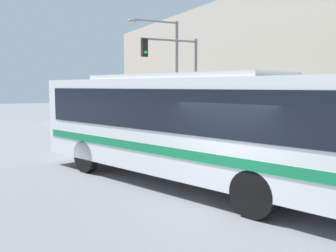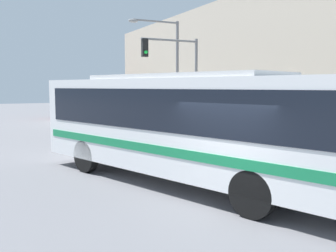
{
  "view_description": "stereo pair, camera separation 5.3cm",
  "coord_description": "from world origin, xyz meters",
  "px_view_note": "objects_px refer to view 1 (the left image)",
  "views": [
    {
      "loc": [
        -5.18,
        -6.87,
        2.88
      ],
      "look_at": [
        1.03,
        5.61,
        1.39
      ],
      "focal_mm": 40.0,
      "sensor_mm": 36.0,
      "label": 1
    },
    {
      "loc": [
        -5.13,
        -6.89,
        2.88
      ],
      "look_at": [
        1.03,
        5.61,
        1.39
      ],
      "focal_mm": 40.0,
      "sensor_mm": 36.0,
      "label": 2
    }
  ],
  "objects_px": {
    "fire_hydrant": "(288,149)",
    "delivery_truck": "(77,99)",
    "parking_meter": "(205,121)",
    "pedestrian_near_corner": "(235,122)",
    "city_bus": "(183,121)",
    "traffic_light_pole": "(177,70)",
    "street_lamp": "(170,65)"
  },
  "relations": [
    {
      "from": "fire_hydrant",
      "to": "delivery_truck",
      "type": "bearing_deg",
      "value": 99.07
    },
    {
      "from": "parking_meter",
      "to": "pedestrian_near_corner",
      "type": "relative_size",
      "value": 0.77
    },
    {
      "from": "city_bus",
      "to": "pedestrian_near_corner",
      "type": "height_order",
      "value": "city_bus"
    },
    {
      "from": "traffic_light_pole",
      "to": "pedestrian_near_corner",
      "type": "xyz_separation_m",
      "value": [
        2.21,
        -2.14,
        -2.69
      ]
    },
    {
      "from": "delivery_truck",
      "to": "traffic_light_pole",
      "type": "distance_m",
      "value": 13.76
    },
    {
      "from": "street_lamp",
      "to": "pedestrian_near_corner",
      "type": "height_order",
      "value": "street_lamp"
    },
    {
      "from": "delivery_truck",
      "to": "traffic_light_pole",
      "type": "xyz_separation_m",
      "value": [
        2.31,
        -13.42,
        1.96
      ]
    },
    {
      "from": "parking_meter",
      "to": "street_lamp",
      "type": "xyz_separation_m",
      "value": [
        -0.23,
        3.65,
        3.06
      ]
    },
    {
      "from": "fire_hydrant",
      "to": "pedestrian_near_corner",
      "type": "bearing_deg",
      "value": 76.12
    },
    {
      "from": "delivery_truck",
      "to": "fire_hydrant",
      "type": "relative_size",
      "value": 10.84
    },
    {
      "from": "delivery_truck",
      "to": "pedestrian_near_corner",
      "type": "height_order",
      "value": "delivery_truck"
    },
    {
      "from": "pedestrian_near_corner",
      "to": "parking_meter",
      "type": "bearing_deg",
      "value": 144.56
    },
    {
      "from": "parking_meter",
      "to": "delivery_truck",
      "type": "bearing_deg",
      "value": 102.61
    },
    {
      "from": "traffic_light_pole",
      "to": "city_bus",
      "type": "bearing_deg",
      "value": -116.8
    },
    {
      "from": "traffic_light_pole",
      "to": "pedestrian_near_corner",
      "type": "bearing_deg",
      "value": -44.07
    },
    {
      "from": "parking_meter",
      "to": "street_lamp",
      "type": "distance_m",
      "value": 4.77
    },
    {
      "from": "city_bus",
      "to": "fire_hydrant",
      "type": "bearing_deg",
      "value": -8.94
    },
    {
      "from": "city_bus",
      "to": "parking_meter",
      "type": "relative_size",
      "value": 7.91
    },
    {
      "from": "delivery_truck",
      "to": "traffic_light_pole",
      "type": "height_order",
      "value": "traffic_light_pole"
    },
    {
      "from": "traffic_light_pole",
      "to": "parking_meter",
      "type": "distance_m",
      "value": 3.11
    },
    {
      "from": "fire_hydrant",
      "to": "parking_meter",
      "type": "height_order",
      "value": "parking_meter"
    },
    {
      "from": "city_bus",
      "to": "delivery_truck",
      "type": "height_order",
      "value": "delivery_truck"
    },
    {
      "from": "fire_hydrant",
      "to": "street_lamp",
      "type": "distance_m",
      "value": 10.21
    },
    {
      "from": "fire_hydrant",
      "to": "traffic_light_pole",
      "type": "distance_m",
      "value": 7.91
    },
    {
      "from": "city_bus",
      "to": "parking_meter",
      "type": "xyz_separation_m",
      "value": [
        5.07,
        6.86,
        -0.81
      ]
    },
    {
      "from": "delivery_truck",
      "to": "parking_meter",
      "type": "relative_size",
      "value": 5.79
    },
    {
      "from": "traffic_light_pole",
      "to": "parking_meter",
      "type": "height_order",
      "value": "traffic_light_pole"
    },
    {
      "from": "city_bus",
      "to": "traffic_light_pole",
      "type": "distance_m",
      "value": 9.28
    },
    {
      "from": "fire_hydrant",
      "to": "street_lamp",
      "type": "xyz_separation_m",
      "value": [
        -0.23,
        9.53,
        3.63
      ]
    },
    {
      "from": "fire_hydrant",
      "to": "parking_meter",
      "type": "bearing_deg",
      "value": 90.0
    },
    {
      "from": "city_bus",
      "to": "pedestrian_near_corner",
      "type": "distance_m",
      "value": 8.73
    },
    {
      "from": "fire_hydrant",
      "to": "traffic_light_pole",
      "type": "height_order",
      "value": "traffic_light_pole"
    }
  ]
}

